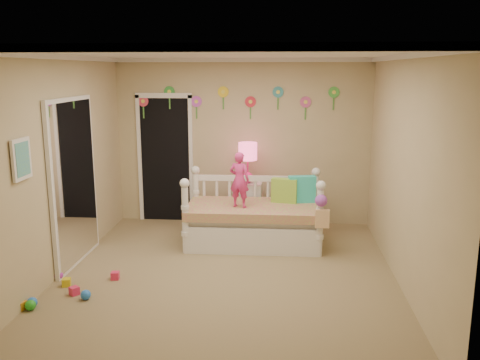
# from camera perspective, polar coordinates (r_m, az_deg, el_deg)

# --- Properties ---
(floor) EXTENTS (4.00, 4.50, 0.01)m
(floor) POSITION_cam_1_polar(r_m,az_deg,el_deg) (6.23, -1.41, -10.64)
(floor) COLOR #7F684C
(floor) RESTS_ON ground
(ceiling) EXTENTS (4.00, 4.50, 0.01)m
(ceiling) POSITION_cam_1_polar(r_m,az_deg,el_deg) (5.74, -1.55, 14.00)
(ceiling) COLOR white
(ceiling) RESTS_ON floor
(back_wall) EXTENTS (4.00, 0.01, 2.60)m
(back_wall) POSITION_cam_1_polar(r_m,az_deg,el_deg) (8.06, 0.30, 4.23)
(back_wall) COLOR tan
(back_wall) RESTS_ON floor
(left_wall) EXTENTS (0.01, 4.50, 2.60)m
(left_wall) POSITION_cam_1_polar(r_m,az_deg,el_deg) (6.39, -19.61, 1.40)
(left_wall) COLOR tan
(left_wall) RESTS_ON floor
(right_wall) EXTENTS (0.01, 4.50, 2.60)m
(right_wall) POSITION_cam_1_polar(r_m,az_deg,el_deg) (5.97, 17.96, 0.80)
(right_wall) COLOR tan
(right_wall) RESTS_ON floor
(crown_molding) EXTENTS (4.00, 4.50, 0.06)m
(crown_molding) POSITION_cam_1_polar(r_m,az_deg,el_deg) (5.74, -1.55, 13.70)
(crown_molding) COLOR white
(crown_molding) RESTS_ON ceiling
(daybed) EXTENTS (1.90, 1.04, 1.02)m
(daybed) POSITION_cam_1_polar(r_m,az_deg,el_deg) (7.16, 1.53, -3.24)
(daybed) COLOR white
(daybed) RESTS_ON floor
(pillow_turquoise) EXTENTS (0.40, 0.20, 0.38)m
(pillow_turquoise) POSITION_cam_1_polar(r_m,az_deg,el_deg) (7.30, 6.96, -1.03)
(pillow_turquoise) COLOR #28CCAB
(pillow_turquoise) RESTS_ON daybed
(pillow_lime) EXTENTS (0.38, 0.20, 0.34)m
(pillow_lime) POSITION_cam_1_polar(r_m,az_deg,el_deg) (7.26, 5.00, -1.19)
(pillow_lime) COLOR #8CC23B
(pillow_lime) RESTS_ON daybed
(child) EXTENTS (0.32, 0.26, 0.77)m
(child) POSITION_cam_1_polar(r_m,az_deg,el_deg) (6.94, -0.07, 0.03)
(child) COLOR #E73487
(child) RESTS_ON daybed
(nightstand) EXTENTS (0.45, 0.35, 0.72)m
(nightstand) POSITION_cam_1_polar(r_m,az_deg,el_deg) (7.90, 0.85, -2.89)
(nightstand) COLOR white
(nightstand) RESTS_ON floor
(table_lamp) EXTENTS (0.28, 0.28, 0.63)m
(table_lamp) POSITION_cam_1_polar(r_m,az_deg,el_deg) (7.74, 0.87, 2.67)
(table_lamp) COLOR #EA1F79
(table_lamp) RESTS_ON nightstand
(closet_doorway) EXTENTS (0.90, 0.04, 2.07)m
(closet_doorway) POSITION_cam_1_polar(r_m,az_deg,el_deg) (8.28, -8.38, 2.46)
(closet_doorway) COLOR black
(closet_doorway) RESTS_ON back_wall
(flower_decals) EXTENTS (3.40, 0.02, 0.50)m
(flower_decals) POSITION_cam_1_polar(r_m,az_deg,el_deg) (7.99, -0.36, 8.77)
(flower_decals) COLOR #B2668C
(flower_decals) RESTS_ON back_wall
(mirror_closet) EXTENTS (0.07, 1.30, 2.10)m
(mirror_closet) POSITION_cam_1_polar(r_m,az_deg,el_deg) (6.69, -18.10, -0.22)
(mirror_closet) COLOR white
(mirror_closet) RESTS_ON left_wall
(wall_picture) EXTENTS (0.05, 0.34, 0.42)m
(wall_picture) POSITION_cam_1_polar(r_m,az_deg,el_deg) (5.54, -23.31, 2.17)
(wall_picture) COLOR white
(wall_picture) RESTS_ON left_wall
(hanging_bag) EXTENTS (0.20, 0.16, 0.36)m
(hanging_bag) POSITION_cam_1_polar(r_m,az_deg,el_deg) (6.66, 9.05, -3.59)
(hanging_bag) COLOR beige
(hanging_bag) RESTS_ON daybed
(toy_scatter) EXTENTS (0.89, 1.35, 0.11)m
(toy_scatter) POSITION_cam_1_polar(r_m,az_deg,el_deg) (6.14, -18.07, -11.09)
(toy_scatter) COLOR #996666
(toy_scatter) RESTS_ON floor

